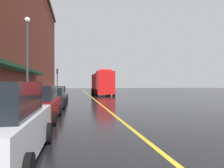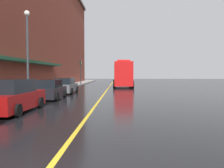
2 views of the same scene
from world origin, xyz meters
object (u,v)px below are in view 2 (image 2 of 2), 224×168
Objects in this scene: parked_car_2 at (50,90)px; parking_meter_1 at (16,88)px; parked_car_3 at (65,86)px; fire_truck at (123,75)px; parked_car_1 at (13,97)px; traffic_light_near at (81,67)px; street_lamp_left at (27,44)px.

parked_car_2 is 3.23m from parking_meter_1.
fire_truck is (5.95, 10.98, 1.08)m from parked_car_3.
parked_car_2 is at bearing 0.34° from parked_car_1.
parked_car_3 is at bearing -85.66° from traffic_light_near.
traffic_light_near is at bearing 2.89° from parked_car_2.
parked_car_1 is at bearing -68.14° from parking_meter_1.
parked_car_1 is 1.13× the size of parked_car_2.
street_lamp_left reaches higher than parked_car_3.
street_lamp_left reaches higher than parking_meter_1.
parked_car_2 is at bearing 63.91° from parking_meter_1.
fire_truck is 20.72m from parking_meter_1.
street_lamp_left is at bearing -28.26° from fire_truck.
parked_car_2 is 4.26m from street_lamp_left.
parking_meter_1 is 26.12m from traffic_light_near.
fire_truck is 1.15× the size of street_lamp_left.
fire_truck is at bearing -13.64° from parked_car_1.
fire_truck is (5.94, 16.47, 1.09)m from parked_car_2.
parked_car_1 is 8.05m from street_lamp_left.
parked_car_2 is 0.98× the size of traffic_light_near.
street_lamp_left is at bearing 68.04° from parked_car_2.
parked_car_1 is 0.60× the size of fire_truck.
street_lamp_left is at bearing -91.70° from traffic_light_near.
parking_meter_1 is (-7.35, -19.36, -0.76)m from fire_truck.
parked_car_1 reaches higher than parked_car_2.
street_lamp_left is (-1.91, 6.95, 3.59)m from parked_car_1.
parked_car_3 is 3.38× the size of parking_meter_1.
fire_truck is (6.04, 22.62, 1.01)m from parked_car_1.
parked_car_1 is at bearing -87.56° from traffic_light_near.
fire_truck reaches higher than parked_car_1.
parking_meter_1 is at bearing -90.14° from traffic_light_near.
parked_car_1 is at bearing -16.33° from fire_truck.
parked_car_1 reaches higher than parked_car_3.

